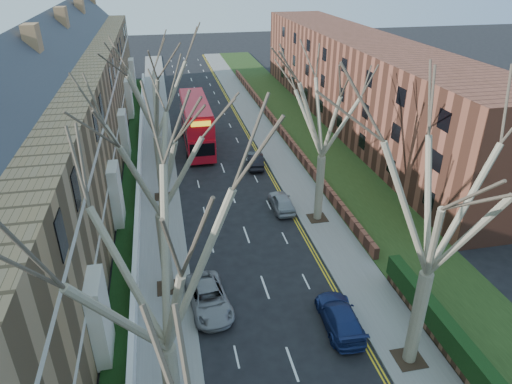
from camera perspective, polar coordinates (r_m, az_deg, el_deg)
pavement_left at (r=48.70m, az=-12.23°, el=5.27°), size 3.00×102.00×0.12m
pavement_right at (r=49.92m, az=1.70°, el=6.45°), size 3.00×102.00×0.12m
terrace_left at (r=40.23m, az=-23.80°, el=7.18°), size 9.70×78.00×13.60m
flats_right at (r=55.73m, az=12.64°, el=13.34°), size 13.97×54.00×10.00m
front_wall_left at (r=41.19m, az=-14.40°, el=1.71°), size 0.30×78.00×1.00m
grass_verge_right at (r=51.08m, az=6.65°, el=6.87°), size 6.00×102.00×0.06m
tree_left_mid at (r=14.85m, az=-12.47°, el=-7.17°), size 10.50×10.50×14.71m
tree_left_far at (r=23.93m, az=-12.71°, el=5.63°), size 10.15×10.15×14.22m
tree_left_dist at (r=35.32m, az=-12.96°, el=13.11°), size 10.50×10.50×14.71m
tree_right_mid at (r=19.72m, az=22.54°, el=0.35°), size 10.50×10.50×14.71m
tree_right_far at (r=31.49m, az=8.71°, el=11.20°), size 10.15×10.15×14.22m
double_decker_bus at (r=48.14m, az=-7.46°, el=8.32°), size 2.91×11.43×4.76m
car_left_far at (r=26.58m, az=-5.94°, el=-13.10°), size 2.65×4.86×1.29m
car_right_near at (r=25.74m, az=10.44°, el=-15.06°), size 2.08×4.60×1.31m
car_right_mid at (r=35.98m, az=3.23°, el=-1.23°), size 1.58×3.87×1.32m
car_right_far at (r=43.44m, az=-0.09°, el=4.04°), size 1.94×4.21×1.34m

